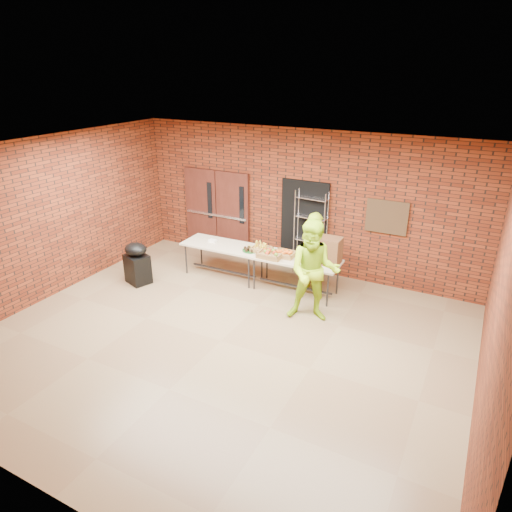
{
  "coord_description": "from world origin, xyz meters",
  "views": [
    {
      "loc": [
        3.65,
        -5.66,
        4.43
      ],
      "look_at": [
        -0.05,
        1.4,
        1.07
      ],
      "focal_mm": 32.0,
      "sensor_mm": 36.0,
      "label": 1
    }
  ],
  "objects_px": {
    "table_right": "(296,261)",
    "volunteer_man": "(314,271)",
    "covered_grill": "(137,263)",
    "wire_rack": "(310,233)",
    "volunteer_woman": "(314,252)",
    "coffee_dispenser": "(330,251)",
    "table_left": "(223,247)"
  },
  "relations": [
    {
      "from": "table_right",
      "to": "volunteer_man",
      "type": "xyz_separation_m",
      "value": [
        0.71,
        -0.87,
        0.28
      ]
    },
    {
      "from": "volunteer_man",
      "to": "covered_grill",
      "type": "bearing_deg",
      "value": 167.64
    },
    {
      "from": "wire_rack",
      "to": "covered_grill",
      "type": "relative_size",
      "value": 2.11
    },
    {
      "from": "wire_rack",
      "to": "volunteer_woman",
      "type": "distance_m",
      "value": 0.81
    },
    {
      "from": "volunteer_man",
      "to": "wire_rack",
      "type": "bearing_deg",
      "value": 96.29
    },
    {
      "from": "table_right",
      "to": "covered_grill",
      "type": "height_order",
      "value": "covered_grill"
    },
    {
      "from": "wire_rack",
      "to": "table_right",
      "type": "relative_size",
      "value": 1.05
    },
    {
      "from": "table_right",
      "to": "volunteer_man",
      "type": "distance_m",
      "value": 1.16
    },
    {
      "from": "wire_rack",
      "to": "volunteer_woman",
      "type": "bearing_deg",
      "value": -57.39
    },
    {
      "from": "table_right",
      "to": "covered_grill",
      "type": "distance_m",
      "value": 3.43
    },
    {
      "from": "table_right",
      "to": "volunteer_woman",
      "type": "xyz_separation_m",
      "value": [
        0.28,
        0.28,
        0.17
      ]
    },
    {
      "from": "volunteer_woman",
      "to": "volunteer_man",
      "type": "bearing_deg",
      "value": 124.03
    },
    {
      "from": "table_right",
      "to": "volunteer_woman",
      "type": "bearing_deg",
      "value": 44.49
    },
    {
      "from": "table_right",
      "to": "coffee_dispenser",
      "type": "bearing_deg",
      "value": 5.34
    },
    {
      "from": "wire_rack",
      "to": "coffee_dispenser",
      "type": "height_order",
      "value": "wire_rack"
    },
    {
      "from": "table_right",
      "to": "coffee_dispenser",
      "type": "relative_size",
      "value": 3.38
    },
    {
      "from": "table_left",
      "to": "table_right",
      "type": "height_order",
      "value": "table_right"
    },
    {
      "from": "table_left",
      "to": "volunteer_man",
      "type": "bearing_deg",
      "value": -20.46
    },
    {
      "from": "wire_rack",
      "to": "volunteer_woman",
      "type": "height_order",
      "value": "wire_rack"
    },
    {
      "from": "table_left",
      "to": "covered_grill",
      "type": "xyz_separation_m",
      "value": [
        -1.47,
        -1.18,
        -0.23
      ]
    },
    {
      "from": "covered_grill",
      "to": "volunteer_woman",
      "type": "height_order",
      "value": "volunteer_woman"
    },
    {
      "from": "wire_rack",
      "to": "volunteer_man",
      "type": "height_order",
      "value": "volunteer_man"
    },
    {
      "from": "table_right",
      "to": "volunteer_woman",
      "type": "height_order",
      "value": "volunteer_woman"
    },
    {
      "from": "covered_grill",
      "to": "volunteer_woman",
      "type": "relative_size",
      "value": 0.54
    },
    {
      "from": "coffee_dispenser",
      "to": "covered_grill",
      "type": "distance_m",
      "value": 4.14
    },
    {
      "from": "volunteer_man",
      "to": "coffee_dispenser",
      "type": "bearing_deg",
      "value": 74.57
    },
    {
      "from": "table_right",
      "to": "coffee_dispenser",
      "type": "distance_m",
      "value": 0.77
    },
    {
      "from": "table_left",
      "to": "volunteer_woman",
      "type": "height_order",
      "value": "volunteer_woman"
    },
    {
      "from": "volunteer_woman",
      "to": "covered_grill",
      "type": "bearing_deg",
      "value": 36.11
    },
    {
      "from": "covered_grill",
      "to": "volunteer_woman",
      "type": "distance_m",
      "value": 3.81
    },
    {
      "from": "wire_rack",
      "to": "volunteer_woman",
      "type": "relative_size",
      "value": 1.13
    },
    {
      "from": "table_right",
      "to": "coffee_dispenser",
      "type": "xyz_separation_m",
      "value": [
        0.69,
        0.07,
        0.34
      ]
    }
  ]
}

